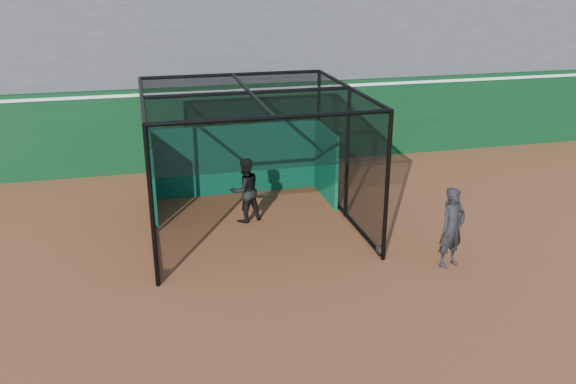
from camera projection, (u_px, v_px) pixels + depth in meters
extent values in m
plane|color=brown|center=(276.00, 304.00, 11.16)|extent=(120.00, 120.00, 0.00)
cube|color=#093416|center=(214.00, 126.00, 18.46)|extent=(50.00, 0.45, 2.50)
cube|color=white|center=(212.00, 90.00, 18.07)|extent=(50.00, 0.50, 0.08)
cube|color=#4C4C4F|center=(196.00, 26.00, 21.07)|extent=(50.00, 7.85, 7.75)
cube|color=#085236|center=(236.00, 159.00, 16.31)|extent=(4.53, 0.10, 1.90)
cylinder|color=black|center=(157.00, 276.00, 11.94)|extent=(0.08, 0.22, 0.22)
cylinder|color=black|center=(379.00, 251.00, 12.98)|extent=(0.08, 0.22, 0.22)
cylinder|color=black|center=(150.00, 197.00, 16.00)|extent=(0.08, 0.22, 0.22)
cylinder|color=black|center=(319.00, 183.00, 17.05)|extent=(0.08, 0.22, 0.22)
imported|color=black|center=(245.00, 190.00, 14.53)|extent=(0.93, 0.82, 1.58)
imported|color=black|center=(452.00, 228.00, 12.31)|extent=(0.72, 0.59, 1.69)
cylinder|color=#593819|center=(439.00, 241.00, 12.40)|extent=(0.14, 0.32, 0.82)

